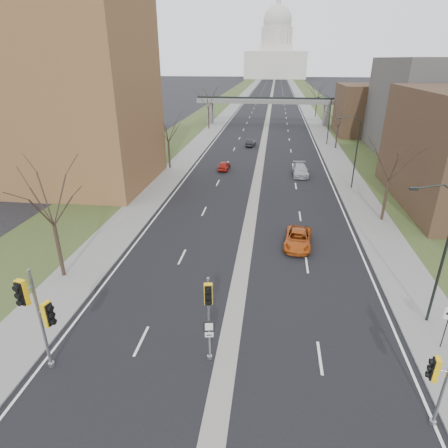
% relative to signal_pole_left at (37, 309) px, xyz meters
% --- Properties ---
extents(ground, '(700.00, 700.00, 0.00)m').
position_rel_signal_pole_left_xyz_m(ground, '(8.89, 0.68, -3.84)').
color(ground, black).
rests_on(ground, ground).
extents(road_surface, '(20.00, 600.00, 0.01)m').
position_rel_signal_pole_left_xyz_m(road_surface, '(8.89, 150.68, -3.84)').
color(road_surface, black).
rests_on(road_surface, ground).
extents(median_strip, '(1.20, 600.00, 0.02)m').
position_rel_signal_pole_left_xyz_m(median_strip, '(8.89, 150.68, -3.84)').
color(median_strip, gray).
rests_on(median_strip, ground).
extents(sidewalk_right, '(4.00, 600.00, 0.12)m').
position_rel_signal_pole_left_xyz_m(sidewalk_right, '(20.89, 150.68, -3.78)').
color(sidewalk_right, gray).
rests_on(sidewalk_right, ground).
extents(sidewalk_left, '(4.00, 600.00, 0.12)m').
position_rel_signal_pole_left_xyz_m(sidewalk_left, '(-3.11, 150.68, -3.78)').
color(sidewalk_left, gray).
rests_on(sidewalk_left, ground).
extents(grass_verge_right, '(8.00, 600.00, 0.10)m').
position_rel_signal_pole_left_xyz_m(grass_verge_right, '(26.89, 150.68, -3.79)').
color(grass_verge_right, '#2C3C1B').
rests_on(grass_verge_right, ground).
extents(grass_verge_left, '(8.00, 600.00, 0.10)m').
position_rel_signal_pole_left_xyz_m(grass_verge_left, '(-9.11, 150.68, -3.79)').
color(grass_verge_left, '#2C3C1B').
rests_on(grass_verge_left, ground).
extents(apartment_building, '(25.00, 16.00, 22.00)m').
position_rel_signal_pole_left_xyz_m(apartment_building, '(-17.11, 30.68, 7.16)').
color(apartment_building, brown).
rests_on(apartment_building, ground).
extents(commercial_block_mid, '(18.00, 22.00, 15.00)m').
position_rel_signal_pole_left_xyz_m(commercial_block_mid, '(36.89, 52.68, 3.66)').
color(commercial_block_mid, '#4F4E49').
rests_on(commercial_block_mid, ground).
extents(commercial_block_far, '(14.00, 14.00, 10.00)m').
position_rel_signal_pole_left_xyz_m(commercial_block_far, '(30.89, 70.68, 1.16)').
color(commercial_block_far, '#473221').
rests_on(commercial_block_far, ground).
extents(pedestrian_bridge, '(34.00, 3.00, 6.45)m').
position_rel_signal_pole_left_xyz_m(pedestrian_bridge, '(8.89, 80.68, 1.00)').
color(pedestrian_bridge, slate).
rests_on(pedestrian_bridge, ground).
extents(capitol, '(48.00, 42.00, 55.75)m').
position_rel_signal_pole_left_xyz_m(capitol, '(8.89, 320.68, 14.76)').
color(capitol, silver).
rests_on(capitol, ground).
extents(streetlight_near, '(2.61, 0.20, 8.70)m').
position_rel_signal_pole_left_xyz_m(streetlight_near, '(19.88, 6.68, 3.11)').
color(streetlight_near, black).
rests_on(streetlight_near, sidewalk_right).
extents(streetlight_mid, '(2.61, 0.20, 8.70)m').
position_rel_signal_pole_left_xyz_m(streetlight_mid, '(19.88, 32.68, 3.11)').
color(streetlight_mid, black).
rests_on(streetlight_mid, sidewalk_right).
extents(streetlight_far, '(2.61, 0.20, 8.70)m').
position_rel_signal_pole_left_xyz_m(streetlight_far, '(19.88, 58.68, 3.11)').
color(streetlight_far, black).
rests_on(streetlight_far, sidewalk_right).
extents(tree_left_a, '(7.20, 7.20, 9.40)m').
position_rel_signal_pole_left_xyz_m(tree_left_a, '(-4.11, 8.68, 2.79)').
color(tree_left_a, '#382B21').
rests_on(tree_left_a, sidewalk_left).
extents(tree_left_b, '(6.75, 6.75, 8.81)m').
position_rel_signal_pole_left_xyz_m(tree_left_b, '(-4.11, 38.68, 2.39)').
color(tree_left_b, '#382B21').
rests_on(tree_left_b, sidewalk_left).
extents(tree_left_c, '(7.65, 7.65, 9.99)m').
position_rel_signal_pole_left_xyz_m(tree_left_c, '(-4.11, 72.68, 3.20)').
color(tree_left_c, '#382B21').
rests_on(tree_left_c, sidewalk_left).
extents(tree_right_a, '(7.20, 7.20, 9.40)m').
position_rel_signal_pole_left_xyz_m(tree_right_a, '(21.89, 22.68, 2.79)').
color(tree_right_a, '#382B21').
rests_on(tree_right_a, sidewalk_right).
extents(tree_right_b, '(6.30, 6.30, 8.22)m').
position_rel_signal_pole_left_xyz_m(tree_right_b, '(21.89, 55.68, 1.98)').
color(tree_right_b, '#382B21').
rests_on(tree_right_b, sidewalk_right).
extents(tree_right_c, '(7.65, 7.65, 9.99)m').
position_rel_signal_pole_left_xyz_m(tree_right_c, '(21.89, 95.68, 3.20)').
color(tree_right_c, '#382B21').
rests_on(tree_right_c, sidewalk_right).
extents(signal_pole_left, '(1.23, 0.98, 5.87)m').
position_rel_signal_pole_left_xyz_m(signal_pole_left, '(0.00, 0.00, 0.00)').
color(signal_pole_left, gray).
rests_on(signal_pole_left, ground).
extents(signal_pole_median, '(0.61, 0.85, 5.08)m').
position_rel_signal_pole_left_xyz_m(signal_pole_median, '(8.04, 1.59, -0.30)').
color(signal_pole_median, gray).
rests_on(signal_pole_median, ground).
extents(signal_pole_right, '(0.87, 1.02, 5.10)m').
position_rel_signal_pole_left_xyz_m(signal_pole_right, '(18.21, -0.88, -0.50)').
color(signal_pole_right, gray).
rests_on(signal_pole_right, ground).
extents(speed_limit_sign, '(0.55, 0.16, 2.61)m').
position_rel_signal_pole_left_xyz_m(speed_limit_sign, '(20.60, 4.31, -1.93)').
color(speed_limit_sign, black).
rests_on(speed_limit_sign, sidewalk_right).
extents(car_left_near, '(1.61, 3.73, 1.25)m').
position_rel_signal_pole_left_xyz_m(car_left_near, '(3.86, 39.09, -3.22)').
color(car_left_near, maroon).
rests_on(car_left_near, ground).
extents(car_left_far, '(1.73, 3.83, 1.22)m').
position_rel_signal_pole_left_xyz_m(car_left_far, '(6.63, 55.59, -3.23)').
color(car_left_far, black).
rests_on(car_left_far, ground).
extents(car_right_near, '(2.68, 5.00, 1.33)m').
position_rel_signal_pole_left_xyz_m(car_right_near, '(13.31, 15.96, -3.18)').
color(car_right_near, '#AE4812').
rests_on(car_right_near, ground).
extents(car_right_mid, '(2.21, 5.12, 1.47)m').
position_rel_signal_pole_left_xyz_m(car_right_mid, '(14.65, 37.68, -3.11)').
color(car_right_mid, '#A1A1A8').
rests_on(car_right_mid, ground).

